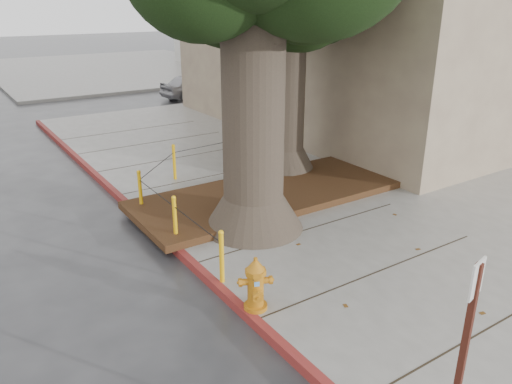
# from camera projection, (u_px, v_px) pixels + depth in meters

# --- Properties ---
(ground) EXTENTS (140.00, 140.00, 0.00)m
(ground) POSITION_uv_depth(u_px,v_px,m) (356.00, 288.00, 8.40)
(ground) COLOR #28282B
(ground) RESTS_ON ground
(sidewalk_main) EXTENTS (16.00, 26.00, 0.15)m
(sidewalk_main) POSITION_uv_depth(u_px,v_px,m) (454.00, 177.00, 13.40)
(sidewalk_main) COLOR slate
(sidewalk_main) RESTS_ON ground
(sidewalk_far) EXTENTS (16.00, 20.00, 0.15)m
(sidewalk_far) POSITION_uv_depth(u_px,v_px,m) (116.00, 68.00, 34.82)
(sidewalk_far) COLOR slate
(sidewalk_far) RESTS_ON ground
(curb_red) EXTENTS (0.14, 26.00, 0.16)m
(curb_red) POSITION_uv_depth(u_px,v_px,m) (183.00, 256.00, 9.29)
(curb_red) COLOR maroon
(curb_red) RESTS_ON ground
(planter_bed) EXTENTS (6.40, 2.60, 0.16)m
(planter_bed) POSITION_uv_depth(u_px,v_px,m) (268.00, 194.00, 11.82)
(planter_bed) COLOR black
(planter_bed) RESTS_ON sidewalk_main
(building_side_white) EXTENTS (10.00, 10.00, 9.00)m
(building_side_white) POSITION_uv_depth(u_px,v_px,m) (266.00, 0.00, 35.24)
(building_side_white) COLOR silver
(building_side_white) RESTS_ON ground
(bollard_ring) EXTENTS (3.79, 5.39, 0.95)m
(bollard_ring) POSITION_uv_depth(u_px,v_px,m) (191.00, 185.00, 11.12)
(bollard_ring) COLOR #F8B40D
(bollard_ring) RESTS_ON sidewalk_main
(fire_hydrant) EXTENTS (0.47, 0.47, 0.86)m
(fire_hydrant) POSITION_uv_depth(u_px,v_px,m) (256.00, 284.00, 7.43)
(fire_hydrant) COLOR #C47514
(fire_hydrant) RESTS_ON sidewalk_main
(signpost) EXTENTS (0.24, 0.07, 2.43)m
(signpost) POSITION_uv_depth(u_px,v_px,m) (461.00, 367.00, 4.38)
(signpost) COLOR #471911
(signpost) RESTS_ON sidewalk_main
(car_silver) EXTENTS (3.62, 1.74, 1.19)m
(car_silver) POSITION_uv_depth(u_px,v_px,m) (196.00, 85.00, 24.49)
(car_silver) COLOR #9F9EA3
(car_silver) RESTS_ON ground
(car_red) EXTENTS (3.31, 1.26, 1.08)m
(car_red) POSITION_uv_depth(u_px,v_px,m) (231.00, 75.00, 28.40)
(car_red) COLOR maroon
(car_red) RESTS_ON ground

